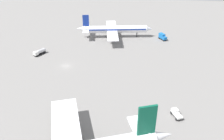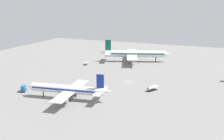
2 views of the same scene
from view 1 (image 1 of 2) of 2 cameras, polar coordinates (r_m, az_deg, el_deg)
name	(u,v)px [view 1 (image 1 of 2)]	position (r m, az deg, el deg)	size (l,w,h in m)	color
ground	(66,66)	(102.39, -11.43, 1.00)	(288.00, 288.00, 0.00)	gray
airplane_taxiing	(114,29)	(131.17, 0.54, 10.19)	(34.83, 43.05, 13.12)	white
pushback_tractor	(176,114)	(74.69, 15.81, -10.47)	(4.79, 3.50, 1.90)	black
fuel_truck	(40,52)	(115.82, -17.70, 4.33)	(6.43, 4.73, 2.50)	black
catering_truck	(162,37)	(131.73, 12.54, 8.15)	(5.79, 4.48, 3.30)	black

